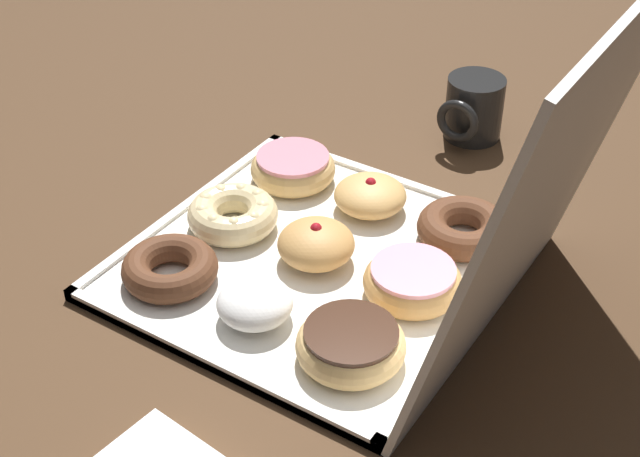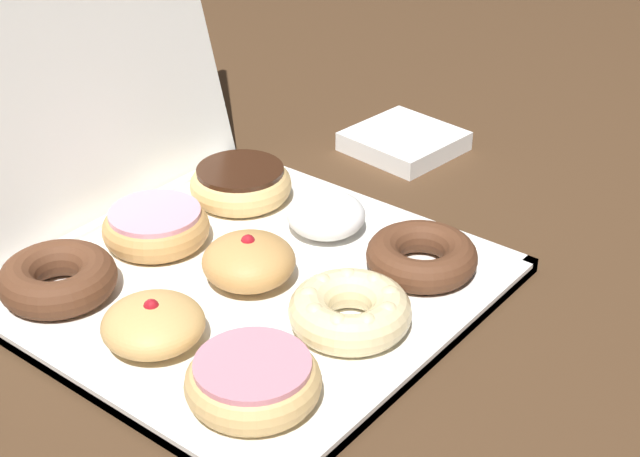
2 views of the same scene
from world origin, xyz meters
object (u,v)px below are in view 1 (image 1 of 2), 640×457
powdered_filled_donut_5 (253,302)px  chocolate_frosted_donut_8 (351,344)px  cruller_donut_1 (233,213)px  jelly_filled_donut_4 (319,246)px  coffee_mug (473,107)px  pink_frosted_donut_0 (293,167)px  jelly_filled_donut_3 (368,195)px  pink_frosted_donut_7 (413,281)px  donut_box (316,263)px  chocolate_cake_ring_donut_2 (170,268)px  chocolate_cake_ring_donut_6 (463,228)px

powdered_filled_donut_5 → chocolate_frosted_donut_8: (-0.00, 0.12, -0.00)m
cruller_donut_1 → powdered_filled_donut_5: powdered_filled_donut_5 is taller
chocolate_frosted_donut_8 → jelly_filled_donut_4: bearing=-135.5°
cruller_donut_1 → coffee_mug: size_ratio=1.09×
pink_frosted_donut_0 → jelly_filled_donut_3: bearing=88.9°
jelly_filled_donut_3 → jelly_filled_donut_4: 0.13m
jelly_filled_donut_4 → pink_frosted_donut_7: bearing=93.3°
powdered_filled_donut_5 → pink_frosted_donut_7: size_ratio=0.75×
pink_frosted_donut_0 → chocolate_frosted_donut_8: (0.25, 0.24, 0.00)m
powdered_filled_donut_5 → coffee_mug: size_ratio=0.81×
cruller_donut_1 → jelly_filled_donut_3: size_ratio=1.22×
pink_frosted_donut_7 → jelly_filled_donut_4: bearing=-86.7°
coffee_mug → donut_box: bearing=-3.4°
coffee_mug → powdered_filled_donut_5: bearing=-3.0°
donut_box → jelly_filled_donut_3: size_ratio=4.48×
chocolate_frosted_donut_8 → powdered_filled_donut_5: bearing=-89.1°
powdered_filled_donut_5 → chocolate_frosted_donut_8: 0.12m
donut_box → chocolate_cake_ring_donut_2: size_ratio=3.72×
pink_frosted_donut_0 → chocolate_cake_ring_donut_2: bearing=-0.2°
chocolate_cake_ring_donut_2 → jelly_filled_donut_4: (-0.12, 0.12, 0.01)m
chocolate_cake_ring_donut_2 → jelly_filled_donut_3: (-0.24, 0.12, 0.00)m
donut_box → cruller_donut_1: cruller_donut_1 is taller
pink_frosted_donut_7 → chocolate_frosted_donut_8: bearing=-2.3°
powdered_filled_donut_5 → chocolate_cake_ring_donut_6: powdered_filled_donut_5 is taller
chocolate_cake_ring_donut_6 → chocolate_frosted_donut_8: 0.25m
jelly_filled_donut_3 → cruller_donut_1: bearing=-43.6°
donut_box → pink_frosted_donut_0: pink_frosted_donut_0 is taller
cruller_donut_1 → pink_frosted_donut_7: 0.25m
chocolate_cake_ring_donut_6 → coffee_mug: (-0.25, -0.10, 0.02)m
pink_frosted_donut_0 → coffee_mug: bearing=150.4°
powdered_filled_donut_5 → chocolate_cake_ring_donut_6: size_ratio=0.74×
donut_box → cruller_donut_1: 0.12m
pink_frosted_donut_7 → jelly_filled_donut_3: bearing=-133.2°
cruller_donut_1 → powdered_filled_donut_5: (0.12, 0.12, 0.00)m
cruller_donut_1 → pink_frosted_donut_0: bearing=178.7°
donut_box → chocolate_cake_ring_donut_2: (0.12, -0.12, 0.02)m
chocolate_cake_ring_donut_2 → jelly_filled_donut_4: 0.17m
chocolate_cake_ring_donut_2 → chocolate_frosted_donut_8: (-0.00, 0.24, 0.00)m
chocolate_cake_ring_donut_6 → pink_frosted_donut_7: pink_frosted_donut_7 is taller
jelly_filled_donut_3 → chocolate_frosted_donut_8: (0.24, 0.12, -0.00)m
pink_frosted_donut_0 → pink_frosted_donut_7: (0.12, 0.24, -0.00)m
cruller_donut_1 → chocolate_cake_ring_donut_2: (0.12, 0.00, -0.00)m
pink_frosted_donut_0 → chocolate_cake_ring_donut_2: size_ratio=1.02×
cruller_donut_1 → pink_frosted_donut_7: bearing=91.1°
jelly_filled_donut_4 → chocolate_cake_ring_donut_6: 0.18m
cruller_donut_1 → jelly_filled_donut_4: (0.00, 0.13, 0.00)m
chocolate_cake_ring_donut_2 → chocolate_cake_ring_donut_6: bearing=135.2°
cruller_donut_1 → chocolate_frosted_donut_8: same height
powdered_filled_donut_5 → chocolate_cake_ring_donut_2: bearing=-90.1°
powdered_filled_donut_5 → chocolate_frosted_donut_8: size_ratio=0.73×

